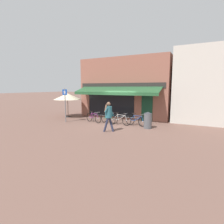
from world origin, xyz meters
TOP-DOWN VIEW (x-y plane):
  - ground_plane at (0.00, 0.00)m, footprint 160.00×160.00m
  - shop_front at (-0.60, 3.90)m, footprint 8.06×4.49m
  - neighbour_building at (6.38, 4.42)m, footprint 5.50×4.00m
  - bike_rack_rail at (-0.06, 0.41)m, footprint 3.99×0.04m
  - bicycle_purple at (-1.77, 0.10)m, footprint 1.66×0.64m
  - bicycle_green at (-0.55, 0.21)m, footprint 1.58×0.75m
  - bicycle_silver at (0.44, 0.20)m, footprint 1.84×0.52m
  - bicycle_blue at (1.63, 0.39)m, footprint 1.76×0.54m
  - pedestrian_adult at (0.66, -1.98)m, footprint 0.61×0.72m
  - litter_bin at (2.57, -0.05)m, footprint 0.53×0.53m
  - parking_sign at (-3.74, -0.85)m, footprint 0.44×0.07m
  - cafe_parasol at (-5.20, 1.12)m, footprint 2.49×2.49m

SIDE VIEW (x-z plane):
  - ground_plane at x=0.00m, z-range 0.00..0.00m
  - bicycle_purple at x=-1.77m, z-range -0.04..0.79m
  - bicycle_green at x=-0.55m, z-range -0.04..0.81m
  - bicycle_blue at x=1.63m, z-range -0.06..0.83m
  - bicycle_silver at x=0.44m, z-range -0.05..0.83m
  - bike_rack_rail at x=-0.06m, z-range 0.20..0.77m
  - litter_bin at x=2.57m, z-range 0.00..1.11m
  - pedestrian_adult at x=0.66m, z-range 0.20..2.04m
  - parking_sign at x=-3.74m, z-range 0.28..2.90m
  - cafe_parasol at x=-5.20m, z-range 0.80..2.97m
  - shop_front at x=-0.60m, z-range -0.01..5.28m
  - neighbour_building at x=6.38m, z-range 0.00..5.66m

